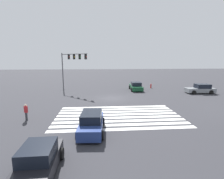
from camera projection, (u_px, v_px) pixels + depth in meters
The scene contains 9 objects.
ground_plane at pixel (112, 98), 25.35m from camera, with size 143.82×143.82×0.00m, color #333338.
crosswalk_markings at pixel (118, 116), 17.58m from camera, with size 12.40×7.25×0.01m.
traffic_signal_mast at pixel (71, 62), 30.46m from camera, with size 4.97×4.97×6.72m.
car_0 at pixel (38, 163), 8.54m from camera, with size 2.04×4.46×1.51m.
car_1 at pixel (201, 89), 29.13m from camera, with size 4.70×2.22×1.55m.
car_2 at pixel (136, 86), 31.99m from camera, with size 2.31×4.75×1.50m.
car_3 at pixel (92, 123), 13.65m from camera, with size 2.18×4.48×1.59m.
pedestrian at pixel (26, 111), 16.23m from camera, with size 0.41×0.41×1.57m.
fire_hydrant at pixel (151, 86), 34.14m from camera, with size 0.22×0.22×0.86m.
Camera 1 is at (-2.05, -24.65, 5.70)m, focal length 28.00 mm.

